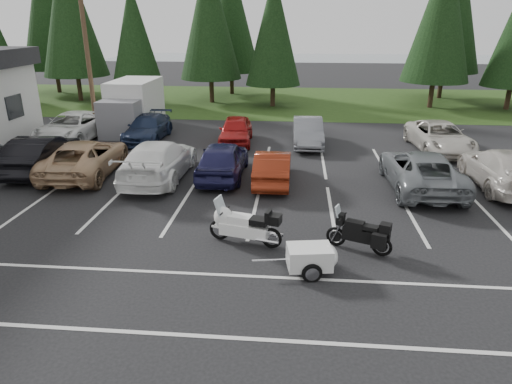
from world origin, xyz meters
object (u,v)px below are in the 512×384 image
at_px(car_near_4, 223,159).
at_px(box_truck, 130,107).
at_px(car_far_1, 148,128).
at_px(car_far_2, 236,130).
at_px(car_near_1, 41,154).
at_px(cargo_trailer, 309,260).
at_px(car_far_4, 440,137).
at_px(car_far_3, 308,132).
at_px(car_far_0, 73,127).
at_px(car_near_7, 503,169).
at_px(adventure_motorcycle, 359,230).
at_px(car_near_5, 273,167).
at_px(car_near_6, 421,170).
at_px(car_near_2, 85,158).
at_px(utility_pole, 87,50).
at_px(touring_motorcycle, 245,222).
at_px(car_near_3, 159,160).

bearing_deg(car_near_4, box_truck, -49.77).
distance_m(car_far_1, car_far_2, 4.96).
xyz_separation_m(car_near_1, cargo_trailer, (11.56, -7.67, -0.42)).
bearing_deg(car_near_4, car_far_4, -153.62).
height_order(car_far_1, car_far_4, car_far_4).
bearing_deg(car_far_1, car_far_3, -2.76).
bearing_deg(car_far_4, car_far_0, 174.91).
relative_size(car_near_1, car_far_3, 1.13).
bearing_deg(car_near_7, adventure_motorcycle, 44.56).
distance_m(car_near_7, adventure_motorcycle, 8.70).
distance_m(car_near_5, car_near_6, 5.86).
bearing_deg(car_near_5, car_near_2, -2.61).
bearing_deg(car_near_1, car_far_2, -149.33).
distance_m(car_near_6, car_far_3, 7.64).
xyz_separation_m(utility_pole, car_near_7, (20.10, -7.83, -3.92)).
height_order(car_near_7, car_far_0, car_near_7).
xyz_separation_m(car_near_2, car_near_7, (17.23, -0.10, 0.02)).
height_order(car_near_5, cargo_trailer, car_near_5).
bearing_deg(adventure_motorcycle, car_far_1, 152.68).
distance_m(car_near_6, car_far_1, 14.72).
bearing_deg(car_near_6, car_near_4, -5.60).
xyz_separation_m(box_truck, car_near_5, (8.98, -8.57, -0.78)).
xyz_separation_m(car_near_5, adventure_motorcycle, (2.79, -5.72, -0.02)).
relative_size(car_near_7, touring_motorcycle, 2.10).
bearing_deg(car_near_7, car_near_6, 8.47).
distance_m(box_truck, car_far_1, 2.82).
height_order(car_near_4, car_far_0, car_near_4).
relative_size(utility_pole, car_far_4, 1.74).
distance_m(car_far_2, touring_motorcycle, 11.92).
relative_size(car_near_6, touring_motorcycle, 2.16).
height_order(utility_pole, adventure_motorcycle, utility_pole).
bearing_deg(car_near_6, utility_pole, -26.86).
xyz_separation_m(car_far_4, adventure_motorcycle, (-5.41, -11.37, -0.06)).
distance_m(car_near_4, car_far_0, 10.73).
xyz_separation_m(box_truck, car_far_1, (1.68, -2.13, -0.77)).
bearing_deg(cargo_trailer, car_near_5, 91.79).
bearing_deg(car_near_5, car_far_1, -41.61).
bearing_deg(utility_pole, cargo_trailer, -50.90).
height_order(car_far_2, touring_motorcycle, car_far_2).
height_order(box_truck, car_near_3, box_truck).
bearing_deg(touring_motorcycle, car_near_7, 45.41).
distance_m(car_near_3, car_near_5, 4.80).
distance_m(car_near_6, car_far_4, 6.27).
bearing_deg(car_near_5, box_truck, -43.84).
height_order(car_far_0, car_far_1, car_far_0).
height_order(car_near_1, car_near_4, car_near_1).
bearing_deg(car_far_3, box_truck, 165.46).
xyz_separation_m(utility_pole, car_near_6, (16.83, -8.24, -3.93)).
bearing_deg(car_far_0, car_near_1, -73.81).
height_order(car_near_1, car_near_5, car_near_1).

